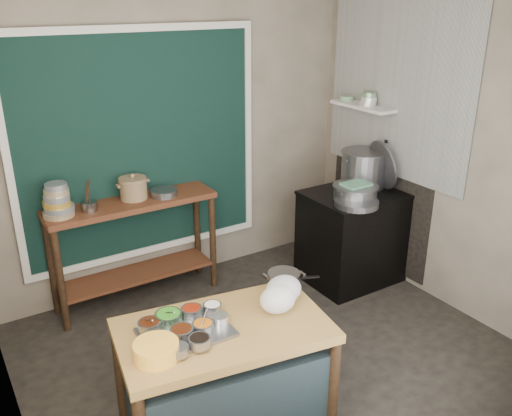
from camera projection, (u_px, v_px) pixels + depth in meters
floor at (267, 352)px, 4.21m from camera, size 3.50×3.00×0.02m
back_wall at (176, 135)px, 4.88m from camera, size 3.50×0.02×2.80m
right_wall at (442, 145)px, 4.57m from camera, size 0.02×3.00×2.80m
curtain_panel at (141, 147)px, 4.69m from camera, size 2.10×0.02×1.90m
curtain_frame at (142, 147)px, 4.69m from camera, size 2.22×0.03×2.02m
tile_panel at (397, 82)px, 4.82m from camera, size 0.02×1.70×1.70m
soot_patch at (379, 199)px, 5.33m from camera, size 0.01×1.30×1.30m
wall_shelf at (363, 106)px, 5.10m from camera, size 0.22×0.70×0.03m
prep_table at (225, 378)px, 3.35m from camera, size 1.35×0.91×0.75m
back_counter at (135, 251)px, 4.77m from camera, size 1.45×0.40×0.95m
stove_block at (354, 237)px, 5.16m from camera, size 0.90×0.68×0.85m
stove_top at (357, 194)px, 4.99m from camera, size 0.92×0.69×0.03m
condiment_tray at (186, 333)px, 3.14m from camera, size 0.51×0.37×0.02m
condiment_bowls at (181, 327)px, 3.12m from camera, size 0.56×0.45×0.06m
yellow_basin at (156, 351)px, 2.92m from camera, size 0.31×0.31×0.10m
saucepan at (284, 281)px, 3.60m from camera, size 0.29×0.29×0.12m
plastic_bag_a at (278, 299)px, 3.33m from camera, size 0.25×0.22×0.17m
plastic_bag_b at (284, 289)px, 3.44m from camera, size 0.27×0.24×0.18m
bowl_stack at (57, 202)px, 4.23m from camera, size 0.24×0.24×0.27m
utensil_cup at (89, 206)px, 4.37m from camera, size 0.15×0.15×0.08m
ceramic_crock at (133, 189)px, 4.61m from camera, size 0.28×0.28×0.17m
wide_bowl at (164, 193)px, 4.70m from camera, size 0.27×0.27×0.06m
stock_pot at (363, 169)px, 5.09m from camera, size 0.46×0.46×0.34m
pot_lid at (382, 165)px, 5.01m from camera, size 0.23×0.49×0.46m
steamer at (355, 192)px, 4.79m from camera, size 0.46×0.46×0.13m
green_cloth at (356, 184)px, 4.76m from camera, size 0.24×0.19×0.02m
shallow_pan at (357, 203)px, 4.67m from camera, size 0.51×0.51×0.05m
shelf_bowl_stack at (369, 99)px, 5.02m from camera, size 0.16×0.16×0.12m
shelf_bowl_green at (347, 98)px, 5.26m from camera, size 0.15×0.15×0.05m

